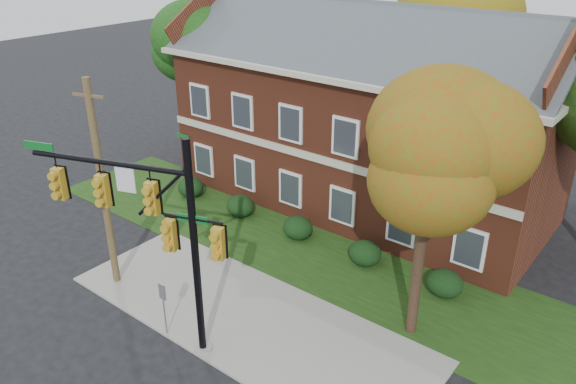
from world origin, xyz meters
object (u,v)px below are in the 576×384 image
Objects in this scene: hedge_far_left at (190,187)px; traffic_signal at (153,222)px; apartment_building at (365,105)px; sign_post at (163,301)px; hedge_far_right at (445,283)px; tree_left_rear at (204,48)px; hedge_left at (240,206)px; utility_pole at (103,187)px; tree_near_right at (436,155)px; tree_far_rear at (466,7)px; hedge_center at (298,228)px; hedge_right at (365,253)px.

hedge_far_left is 0.19× the size of traffic_signal.
apartment_building is 13.82m from sign_post.
traffic_signal is at bearing -86.69° from apartment_building.
tree_left_rear reaches higher than hedge_far_right.
utility_pole is (-0.04, -7.17, 3.63)m from hedge_left.
tree_near_right is 8.70m from traffic_signal.
tree_far_rear is 21.84m from traffic_signal.
hedge_left is at bearing 97.34° from traffic_signal.
traffic_signal is 4.50m from utility_pole.
hedge_center is (7.00, 0.00, 0.00)m from hedge_far_left.
utility_pole is at bearing -64.26° from hedge_far_left.
tree_near_right is 0.74× the size of tree_far_rear.
hedge_right is 0.16× the size of tree_near_right.
hedge_far_left is 8.75m from utility_pole.
hedge_far_left is 0.67× the size of sign_post.
tree_near_right reaches higher than hedge_right.
hedge_left is 0.16× the size of tree_left_rear.
tree_left_rear is at bearing 146.41° from hedge_left.
apartment_building is 13.61m from traffic_signal.
hedge_far_right is (14.00, 0.00, 0.00)m from hedge_far_left.
hedge_left is 16.25m from tree_far_rear.
tree_left_rear is at bearing 162.63° from hedge_right.
apartment_building is at bearing 143.11° from hedge_far_right.
utility_pole is at bearing -103.55° from tree_far_rear.
traffic_signal is at bearing -32.97° from utility_pole.
tree_near_right is 11.88m from utility_pole.
hedge_far_left is at bearing -143.11° from apartment_building.
hedge_center is 8.78m from utility_pole.
hedge_right is at bearing 27.51° from utility_pole.
tree_near_right reaches higher than traffic_signal.
tree_left_rear is 1.08× the size of utility_pole.
tree_left_rear reaches higher than utility_pole.
hedge_center is 9.90m from tree_near_right.
hedge_center is 12.23m from tree_left_rear.
hedge_far_right is at bearing -66.63° from tree_far_rear.
tree_near_right is 0.97× the size of tree_left_rear.
sign_post is at bearing -30.80° from utility_pole.
apartment_building is 10.97m from tree_near_right.
sign_post is at bearing -50.08° from tree_left_rear.
hedge_far_left is 7.90m from tree_left_rear.
hedge_far_right is at bearing 16.21° from utility_pole.
apartment_building reaches higher than hedge_left.
hedge_center is 9.32m from traffic_signal.
apartment_building is 13.43× the size of hedge_far_right.
traffic_signal is (0.78, -8.33, 4.11)m from hedge_center.
tree_left_rear is (-9.73, -1.12, 1.69)m from apartment_building.
hedge_far_left is at bearing 168.73° from tree_near_right.
hedge_far_left is at bearing -122.50° from tree_far_rear.
hedge_far_right is 0.16× the size of tree_left_rear.
sign_post is (-3.00, -8.09, 0.90)m from hedge_right.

